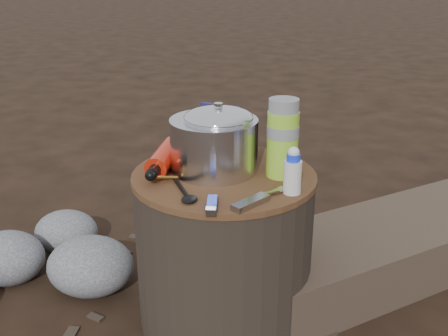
% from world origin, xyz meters
% --- Properties ---
extents(ground, '(60.00, 60.00, 0.00)m').
position_xyz_m(ground, '(0.00, 0.00, 0.00)').
color(ground, black).
rests_on(ground, ground).
extents(stump, '(0.50, 0.50, 0.46)m').
position_xyz_m(stump, '(0.00, 0.00, 0.23)').
color(stump, black).
rests_on(stump, ground).
extents(rock_ring, '(0.42, 0.92, 0.18)m').
position_xyz_m(rock_ring, '(-0.64, -0.15, 0.09)').
color(rock_ring, slate).
rests_on(rock_ring, ground).
extents(log_small, '(1.20, 1.08, 0.11)m').
position_xyz_m(log_small, '(0.75, 0.69, 0.06)').
color(log_small, '#423428').
rests_on(log_small, ground).
extents(foil_windscreen, '(0.24, 0.24, 0.15)m').
position_xyz_m(foil_windscreen, '(-0.03, 0.02, 0.54)').
color(foil_windscreen, silver).
rests_on(foil_windscreen, stump).
extents(camping_pot, '(0.18, 0.18, 0.18)m').
position_xyz_m(camping_pot, '(-0.02, 0.02, 0.55)').
color(camping_pot, silver).
rests_on(camping_pot, stump).
extents(fuel_bottle, '(0.07, 0.26, 0.06)m').
position_xyz_m(fuel_bottle, '(-0.17, 0.01, 0.49)').
color(fuel_bottle, red).
rests_on(fuel_bottle, stump).
extents(thermos, '(0.08, 0.08, 0.21)m').
position_xyz_m(thermos, '(0.15, 0.02, 0.57)').
color(thermos, '#8FC92E').
rests_on(thermos, stump).
extents(travel_mug, '(0.09, 0.09, 0.13)m').
position_xyz_m(travel_mug, '(0.14, 0.16, 0.53)').
color(travel_mug, black).
rests_on(travel_mug, stump).
extents(stuff_sack, '(0.16, 0.13, 0.11)m').
position_xyz_m(stuff_sack, '(-0.13, 0.17, 0.52)').
color(stuff_sack, '#BC9B06').
rests_on(stuff_sack, stump).
extents(food_pouch, '(0.12, 0.05, 0.15)m').
position_xyz_m(food_pouch, '(-0.05, 0.16, 0.54)').
color(food_pouch, '#181449').
rests_on(food_pouch, stump).
extents(lighter, '(0.04, 0.09, 0.02)m').
position_xyz_m(lighter, '(0.01, -0.21, 0.47)').
color(lighter, '#1D3BF0').
rests_on(lighter, stump).
extents(multitool, '(0.09, 0.11, 0.02)m').
position_xyz_m(multitool, '(0.10, -0.19, 0.47)').
color(multitool, '#9D9DA1').
rests_on(multitool, stump).
extents(pot_grabber, '(0.11, 0.12, 0.01)m').
position_xyz_m(pot_grabber, '(0.14, -0.12, 0.47)').
color(pot_grabber, '#9D9DA1').
rests_on(pot_grabber, stump).
extents(spork, '(0.11, 0.15, 0.01)m').
position_xyz_m(spork, '(-0.08, -0.13, 0.47)').
color(spork, black).
rests_on(spork, stump).
extents(squeeze_bottle, '(0.05, 0.05, 0.11)m').
position_xyz_m(squeeze_bottle, '(0.19, -0.09, 0.52)').
color(squeeze_bottle, silver).
rests_on(squeeze_bottle, stump).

